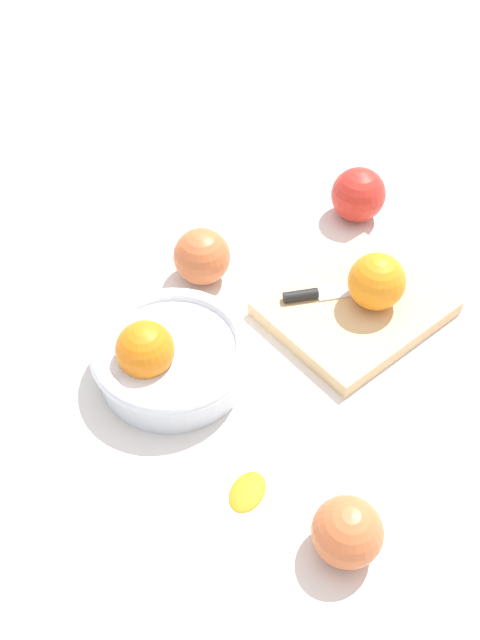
# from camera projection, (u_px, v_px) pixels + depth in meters

# --- Properties ---
(ground_plane) EXTENTS (2.40, 2.40, 0.00)m
(ground_plane) POSITION_uv_depth(u_px,v_px,m) (288.00, 362.00, 0.85)
(ground_plane) COLOR silver
(bowl) EXTENTS (0.19, 0.19, 0.10)m
(bowl) POSITION_uv_depth(u_px,v_px,m) (169.00, 356.00, 0.82)
(bowl) COLOR silver
(bowl) RESTS_ON ground_plane
(cutting_board) EXTENTS (0.23, 0.19, 0.02)m
(cutting_board) POSITION_uv_depth(u_px,v_px,m) (355.00, 308.00, 0.90)
(cutting_board) COLOR #DBB77F
(cutting_board) RESTS_ON ground_plane
(orange_on_board) EXTENTS (0.07, 0.07, 0.07)m
(orange_on_board) POSITION_uv_depth(u_px,v_px,m) (377.00, 282.00, 0.87)
(orange_on_board) COLOR orange
(orange_on_board) RESTS_ON cutting_board
(knife) EXTENTS (0.15, 0.08, 0.01)m
(knife) POSITION_uv_depth(u_px,v_px,m) (325.00, 293.00, 0.90)
(knife) COLOR silver
(knife) RESTS_ON cutting_board
(apple_back_center) EXTENTS (0.08, 0.08, 0.08)m
(apple_back_center) POSITION_uv_depth(u_px,v_px,m) (204.00, 255.00, 0.93)
(apple_back_center) COLOR #CC6638
(apple_back_center) RESTS_ON ground_plane
(apple_back_right) EXTENTS (0.08, 0.08, 0.08)m
(apple_back_right) POSITION_uv_depth(u_px,v_px,m) (358.00, 195.00, 1.01)
(apple_back_right) COLOR red
(apple_back_right) RESTS_ON ground_plane
(apple_front_left) EXTENTS (0.07, 0.07, 0.07)m
(apple_front_left) POSITION_uv_depth(u_px,v_px,m) (347.00, 532.00, 0.67)
(apple_front_left) COLOR #CC6638
(apple_front_left) RESTS_ON ground_plane
(citrus_peel) EXTENTS (0.06, 0.06, 0.01)m
(citrus_peel) POSITION_uv_depth(u_px,v_px,m) (247.00, 490.00, 0.73)
(citrus_peel) COLOR orange
(citrus_peel) RESTS_ON ground_plane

